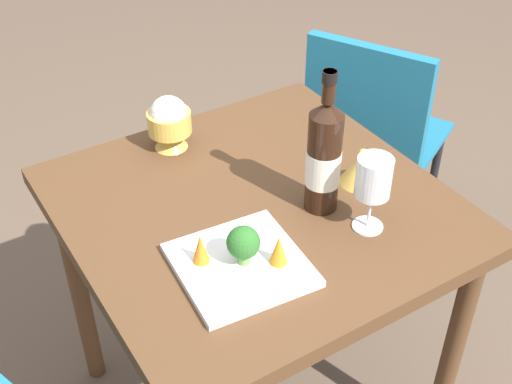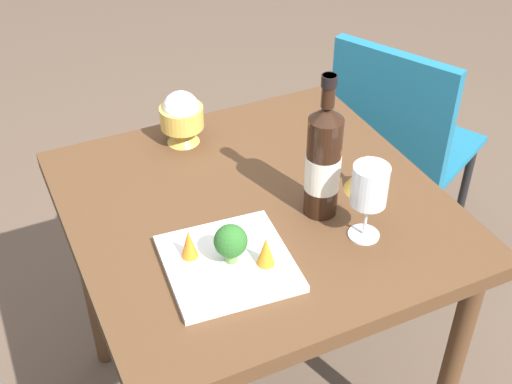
{
  "view_description": "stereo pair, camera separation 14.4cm",
  "coord_description": "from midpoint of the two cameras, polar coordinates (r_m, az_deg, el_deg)",
  "views": [
    {
      "loc": [
        0.64,
        1.03,
        1.71
      ],
      "look_at": [
        0.0,
        0.0,
        0.78
      ],
      "focal_mm": 47.56,
      "sensor_mm": 36.0,
      "label": 1
    },
    {
      "loc": [
        0.52,
        1.09,
        1.71
      ],
      "look_at": [
        0.0,
        0.0,
        0.78
      ],
      "focal_mm": 47.56,
      "sensor_mm": 36.0,
      "label": 2
    }
  ],
  "objects": [
    {
      "name": "dining_table",
      "position": [
        1.6,
        -2.57,
        -3.71
      ],
      "size": [
        0.83,
        0.83,
        0.75
      ],
      "color": "brown",
      "rests_on": "ground_plane"
    },
    {
      "name": "rice_bowl",
      "position": [
        1.71,
        -9.72,
        5.78
      ],
      "size": [
        0.11,
        0.11,
        0.14
      ],
      "color": "gold",
      "rests_on": "dining_table"
    },
    {
      "name": "broccoli_floret",
      "position": [
        1.34,
        -4.15,
        -4.44
      ],
      "size": [
        0.07,
        0.07,
        0.09
      ],
      "color": "#729E4C",
      "rests_on": "serving_plate"
    },
    {
      "name": "carrot_garnish_left",
      "position": [
        1.34,
        -1.14,
        -4.99
      ],
      "size": [
        0.04,
        0.04,
        0.07
      ],
      "color": "orange",
      "rests_on": "serving_plate"
    },
    {
      "name": "carrot_garnish_right",
      "position": [
        1.36,
        -7.72,
        -4.85
      ],
      "size": [
        0.04,
        0.04,
        0.07
      ],
      "color": "orange",
      "rests_on": "serving_plate"
    },
    {
      "name": "wine_bottle",
      "position": [
        1.45,
        2.92,
        2.88
      ],
      "size": [
        0.08,
        0.08,
        0.34
      ],
      "color": "black",
      "rests_on": "dining_table"
    },
    {
      "name": "rice_bowl_lid",
      "position": [
        1.59,
        6.31,
        1.87
      ],
      "size": [
        0.1,
        0.1,
        0.09
      ],
      "color": "gold",
      "rests_on": "dining_table"
    },
    {
      "name": "wine_glass",
      "position": [
        1.4,
        7.0,
        0.98
      ],
      "size": [
        0.08,
        0.08,
        0.18
      ],
      "color": "white",
      "rests_on": "dining_table"
    },
    {
      "name": "chair_near_window",
      "position": [
        2.24,
        7.82,
        5.3
      ],
      "size": [
        0.54,
        0.54,
        0.85
      ],
      "rotation": [
        0.0,
        0.0,
        2.05
      ],
      "color": "teal",
      "rests_on": "ground_plane"
    },
    {
      "name": "serving_plate",
      "position": [
        1.38,
        -4.32,
        -6.26
      ],
      "size": [
        0.27,
        0.27,
        0.02
      ],
      "rotation": [
        0.0,
        0.0,
        -0.09
      ],
      "color": "white",
      "rests_on": "dining_table"
    }
  ]
}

